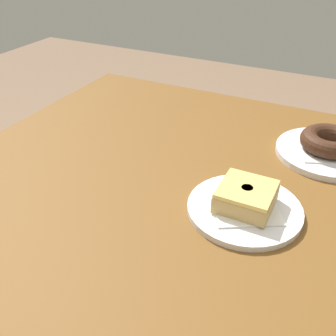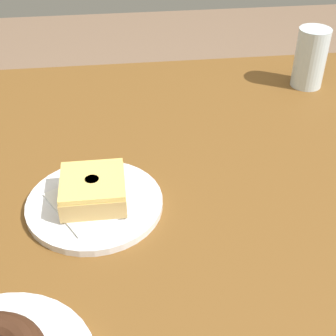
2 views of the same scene
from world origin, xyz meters
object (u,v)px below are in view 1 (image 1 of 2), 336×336
plate_glazed_square (245,208)px  donut_chocolate_ring (330,141)px  plate_chocolate_ring (327,153)px  donut_glazed_square (246,196)px

plate_glazed_square → donut_chocolate_ring: (0.25, -0.10, 0.03)m
plate_chocolate_ring → plate_glazed_square: bearing=158.7°
donut_glazed_square → plate_chocolate_ring: 0.27m
plate_glazed_square → plate_chocolate_ring: 0.27m
donut_chocolate_ring → donut_glazed_square: bearing=158.7°
plate_glazed_square → plate_chocolate_ring: bearing=-21.3°
plate_glazed_square → donut_chocolate_ring: donut_chocolate_ring is taller
plate_glazed_square → donut_chocolate_ring: bearing=-21.3°
donut_glazed_square → plate_glazed_square: bearing=0.0°
donut_glazed_square → donut_chocolate_ring: 0.27m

